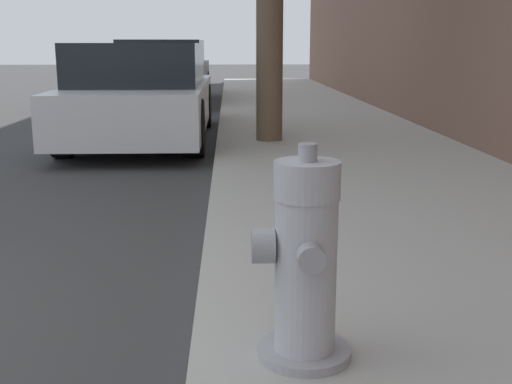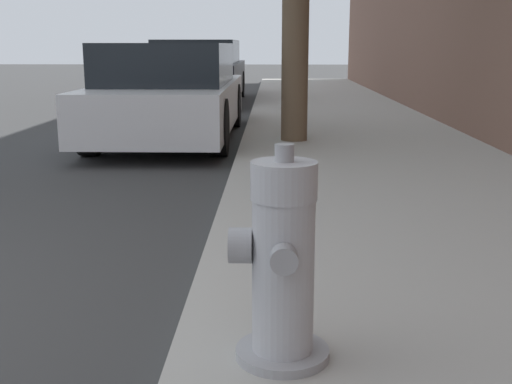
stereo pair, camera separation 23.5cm
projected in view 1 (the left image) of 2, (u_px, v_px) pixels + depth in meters
fire_hydrant at (304, 264)px, 2.34m from camera, size 0.37×0.37×0.81m
parked_car_near at (143, 94)px, 8.49m from camera, size 1.70×4.43×1.28m
parked_car_mid at (164, 72)px, 14.15m from camera, size 1.88×4.50×1.36m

